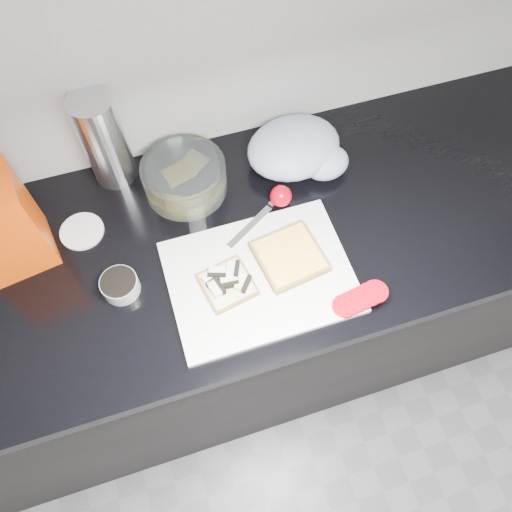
{
  "coord_description": "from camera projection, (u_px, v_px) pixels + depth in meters",
  "views": [
    {
      "loc": [
        -0.06,
        0.61,
        1.9
      ],
      "look_at": [
        0.09,
        1.1,
        0.95
      ],
      "focal_mm": 35.0,
      "sensor_mm": 36.0,
      "label": 1
    }
  ],
  "objects": [
    {
      "name": "base_cabinet",
      "position": [
        218.0,
        318.0,
        1.56
      ],
      "size": [
        3.5,
        0.6,
        0.86
      ],
      "primitive_type": "cube",
      "color": "black",
      "rests_on": "ground"
    },
    {
      "name": "countertop",
      "position": [
        206.0,
        247.0,
        1.17
      ],
      "size": [
        3.5,
        0.64,
        0.04
      ],
      "primitive_type": "cube",
      "color": "black",
      "rests_on": "base_cabinet"
    },
    {
      "name": "cutting_board",
      "position": [
        260.0,
        277.0,
        1.1
      ],
      "size": [
        0.4,
        0.3,
        0.01
      ],
      "primitive_type": "cube",
      "color": "silver",
      "rests_on": "countertop"
    },
    {
      "name": "bread_left",
      "position": [
        227.0,
        283.0,
        1.08
      ],
      "size": [
        0.13,
        0.13,
        0.03
      ],
      "rotation": [
        0.0,
        0.0,
        0.19
      ],
      "color": "beige",
      "rests_on": "cutting_board"
    },
    {
      "name": "bread_right",
      "position": [
        290.0,
        256.0,
        1.11
      ],
      "size": [
        0.16,
        0.16,
        0.02
      ],
      "rotation": [
        0.0,
        0.0,
        0.14
      ],
      "color": "beige",
      "rests_on": "cutting_board"
    },
    {
      "name": "tomato_slices",
      "position": [
        360.0,
        299.0,
        1.06
      ],
      "size": [
        0.14,
        0.07,
        0.03
      ],
      "rotation": [
        0.0,
        0.0,
        -0.41
      ],
      "color": "#A50312",
      "rests_on": "cutting_board"
    },
    {
      "name": "knife",
      "position": [
        267.0,
        209.0,
        1.18
      ],
      "size": [
        0.19,
        0.12,
        0.01
      ],
      "rotation": [
        0.0,
        0.0,
        0.55
      ],
      "color": "#B4B4B8",
      "rests_on": "cutting_board"
    },
    {
      "name": "seed_tub",
      "position": [
        120.0,
        285.0,
        1.07
      ],
      "size": [
        0.08,
        0.08,
        0.04
      ],
      "color": "gray",
      "rests_on": "countertop"
    },
    {
      "name": "tub_lid",
      "position": [
        82.0,
        231.0,
        1.16
      ],
      "size": [
        0.11,
        0.11,
        0.01
      ],
      "primitive_type": "cylinder",
      "rotation": [
        0.0,
        0.0,
        -0.11
      ],
      "color": "silver",
      "rests_on": "countertop"
    },
    {
      "name": "glass_bowl",
      "position": [
        185.0,
        177.0,
        1.19
      ],
      "size": [
        0.2,
        0.2,
        0.08
      ],
      "rotation": [
        0.0,
        0.0,
        0.29
      ],
      "color": "silver",
      "rests_on": "countertop"
    },
    {
      "name": "steel_canister",
      "position": [
        104.0,
        140.0,
        1.14
      ],
      "size": [
        0.1,
        0.1,
        0.24
      ],
      "primitive_type": "cylinder",
      "color": "silver",
      "rests_on": "countertop"
    },
    {
      "name": "grocery_bag",
      "position": [
        298.0,
        150.0,
        1.22
      ],
      "size": [
        0.26,
        0.22,
        0.1
      ],
      "rotation": [
        0.0,
        0.0,
        0.13
      ],
      "color": "#A6B2CD",
      "rests_on": "countertop"
    },
    {
      "name": "whole_tomatoes",
      "position": [
        281.0,
        196.0,
        1.18
      ],
      "size": [
        0.05,
        0.05,
        0.05
      ],
      "rotation": [
        0.0,
        0.0,
        -0.27
      ],
      "color": "#A50312",
      "rests_on": "countertop"
    }
  ]
}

